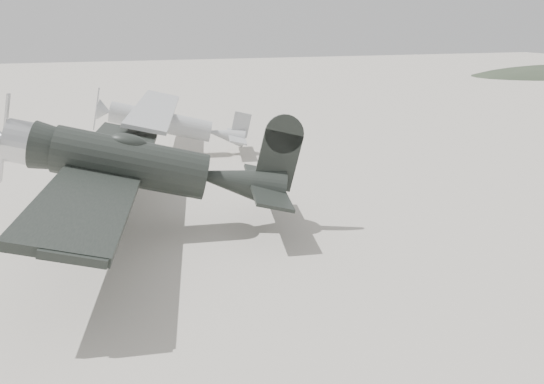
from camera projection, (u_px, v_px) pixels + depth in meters
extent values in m
plane|color=#AFA79B|center=(323.00, 255.00, 15.43)|extent=(160.00, 160.00, 0.00)
cylinder|color=black|center=(132.00, 165.00, 16.42)|extent=(4.79, 2.27, 1.46)
cone|color=black|center=(243.00, 160.00, 16.83)|extent=(2.92, 1.83, 1.36)
cylinder|color=#B9BBBE|center=(24.00, 168.00, 16.03)|extent=(1.16, 1.45, 1.30)
cone|color=#B9BBBE|center=(3.00, 169.00, 15.95)|extent=(0.47, 0.64, 0.59)
cube|color=#B9BBBE|center=(5.00, 169.00, 15.96)|extent=(0.10, 0.20, 2.72)
ellipsoid|color=black|center=(124.00, 145.00, 16.19)|extent=(1.26, 0.91, 0.48)
cube|color=black|center=(109.00, 177.00, 16.45)|extent=(4.42, 12.74, 0.23)
cube|color=black|center=(269.00, 157.00, 16.92)|extent=(1.92, 4.53, 0.10)
cube|color=black|center=(274.00, 130.00, 16.66)|extent=(1.25, 0.33, 1.88)
cylinder|color=black|center=(91.00, 238.00, 15.51)|extent=(0.73, 0.29, 0.71)
cylinder|color=black|center=(107.00, 206.00, 18.17)|extent=(0.73, 0.29, 0.71)
cylinder|color=#333333|center=(89.00, 216.00, 15.29)|extent=(0.13, 0.13, 1.46)
cylinder|color=#333333|center=(105.00, 186.00, 17.95)|extent=(0.13, 0.13, 1.46)
cylinder|color=black|center=(277.00, 172.00, 17.11)|extent=(0.24, 0.12, 0.23)
cylinder|color=#A0A3A5|center=(161.00, 122.00, 26.19)|extent=(5.04, 1.97, 1.04)
cone|color=#A0A3A5|center=(229.00, 121.00, 26.56)|extent=(1.86, 1.26, 0.95)
cone|color=#A0A3A5|center=(104.00, 123.00, 25.88)|extent=(0.75, 1.08, 0.99)
cube|color=#A0A3A5|center=(96.00, 123.00, 25.83)|extent=(0.07, 0.14, 2.09)
cube|color=#A0A3A5|center=(153.00, 110.00, 25.96)|extent=(3.76, 10.59, 0.17)
cube|color=#A0A3A5|center=(238.00, 119.00, 26.60)|extent=(1.45, 3.33, 0.08)
cube|color=#A0A3A5|center=(240.00, 107.00, 26.42)|extent=(0.85, 0.24, 1.23)
cylinder|color=black|center=(146.00, 156.00, 25.56)|extent=(0.55, 0.23, 0.53)
cylinder|color=black|center=(150.00, 146.00, 27.53)|extent=(0.55, 0.23, 0.53)
cylinder|color=#333333|center=(145.00, 145.00, 25.40)|extent=(0.10, 0.10, 1.14)
cylinder|color=#333333|center=(149.00, 136.00, 27.37)|extent=(0.10, 0.10, 1.14)
cylinder|color=black|center=(242.00, 126.00, 26.72)|extent=(0.18, 0.10, 0.17)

